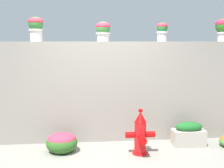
# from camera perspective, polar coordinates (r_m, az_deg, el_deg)

# --- Properties ---
(ground_plane) EXTENTS (24.00, 24.00, 0.00)m
(ground_plane) POSITION_cam_1_polar(r_m,az_deg,el_deg) (4.51, -1.02, -16.20)
(ground_plane) COLOR gray
(stone_wall) EXTENTS (5.35, 0.39, 1.88)m
(stone_wall) POSITION_cam_1_polar(r_m,az_deg,el_deg) (5.45, -2.06, -1.44)
(stone_wall) COLOR gray
(stone_wall) RESTS_ON ground
(potted_plant_1) EXTENTS (0.28, 0.28, 0.45)m
(potted_plant_1) POSITION_cam_1_polar(r_m,az_deg,el_deg) (5.43, -14.98, 11.07)
(potted_plant_1) COLOR beige
(potted_plant_1) RESTS_ON stone_wall
(potted_plant_2) EXTENTS (0.27, 0.27, 0.37)m
(potted_plant_2) POSITION_cam_1_polar(r_m,az_deg,el_deg) (5.36, -1.78, 10.74)
(potted_plant_2) COLOR beige
(potted_plant_2) RESTS_ON stone_wall
(potted_plant_3) EXTENTS (0.22, 0.22, 0.36)m
(potted_plant_3) POSITION_cam_1_polar(r_m,az_deg,el_deg) (5.59, 10.01, 10.54)
(potted_plant_3) COLOR silver
(potted_plant_3) RESTS_ON stone_wall
(potted_plant_4) EXTENTS (0.32, 0.32, 0.45)m
(potted_plant_4) POSITION_cam_1_polar(r_m,az_deg,el_deg) (6.00, 21.42, 10.58)
(potted_plant_4) COLOR silver
(potted_plant_4) RESTS_ON stone_wall
(fire_hydrant) EXTENTS (0.50, 0.40, 0.77)m
(fire_hydrant) POSITION_cam_1_polar(r_m,az_deg,el_deg) (4.86, 5.69, -10.00)
(fire_hydrant) COLOR red
(fire_hydrant) RESTS_ON ground
(flower_bush_left) EXTENTS (0.53, 0.48, 0.35)m
(flower_bush_left) POSITION_cam_1_polar(r_m,az_deg,el_deg) (5.05, -10.01, -11.30)
(flower_bush_left) COLOR #316324
(flower_bush_left) RESTS_ON ground
(planter_box) EXTENTS (0.58, 0.29, 0.44)m
(planter_box) POSITION_cam_1_polar(r_m,az_deg,el_deg) (5.45, 15.06, -9.68)
(planter_box) COLOR #AFA598
(planter_box) RESTS_ON ground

